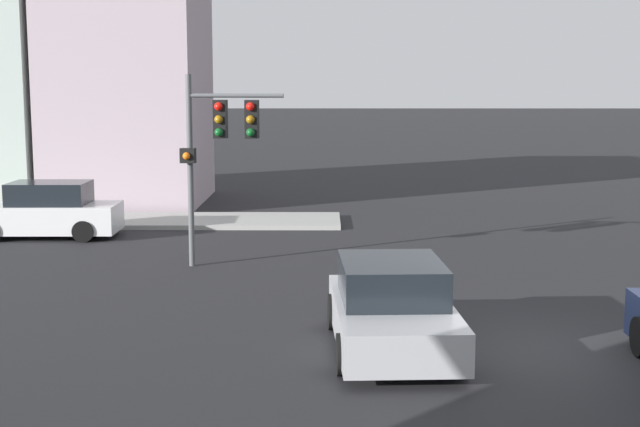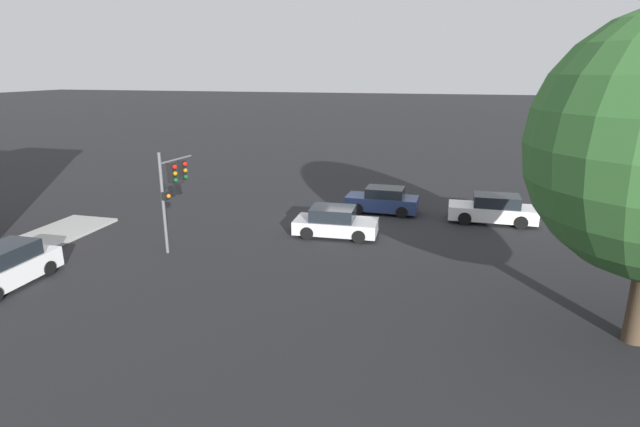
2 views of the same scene
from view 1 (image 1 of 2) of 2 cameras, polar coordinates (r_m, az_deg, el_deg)
The scene contains 5 objects.
ground_plane at distance 15.25m, azimuth 13.35°, elevation -8.55°, with size 300.00×300.00×0.00m, color black.
rowhouse_backdrop at distance 34.64m, azimuth -17.65°, elevation 8.98°, with size 7.09×11.88×10.42m.
traffic_signal at distance 21.19m, azimuth -6.44°, elevation 5.04°, with size 0.54×2.46×4.59m.
crossing_car_0 at distance 14.83m, azimuth 4.63°, elevation -6.09°, with size 4.19×2.13×1.47m.
parked_car_0 at distance 26.67m, azimuth -17.13°, elevation 0.10°, with size 1.87×4.21×1.60m.
Camera 1 is at (-14.21, 3.41, 4.35)m, focal length 50.00 mm.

